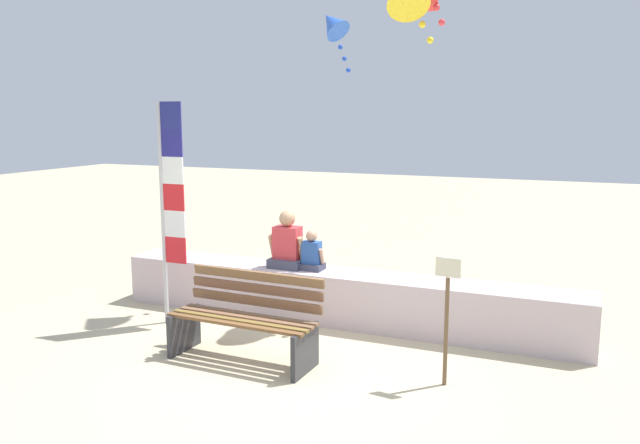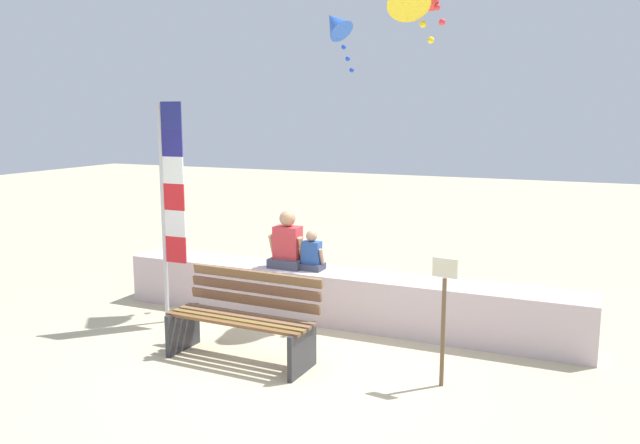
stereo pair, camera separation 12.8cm
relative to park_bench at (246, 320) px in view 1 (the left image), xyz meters
name	(u,v)px [view 1 (the left image)]	position (x,y,z in m)	size (l,w,h in m)	color
ground_plane	(292,362)	(0.47, 0.11, -0.41)	(40.00, 40.00, 0.00)	#BDAF8B
seawall_ledge	(340,297)	(0.47, 1.49, -0.10)	(5.80, 0.60, 0.62)	beige
park_bench	(246,320)	(0.00, 0.00, 0.00)	(1.58, 0.66, 0.88)	brown
person_adult	(287,245)	(-0.23, 1.48, 0.49)	(0.47, 0.34, 0.72)	#3C4055
person_child	(312,254)	(0.10, 1.48, 0.40)	(0.32, 0.24, 0.49)	#363A4F
flag_banner	(169,198)	(-1.37, 0.65, 1.13)	(0.33, 0.05, 2.66)	#B7B7BC
kite_blue	(332,24)	(-0.81, 4.39, 3.53)	(0.70, 0.72, 1.05)	blue
sign_post	(447,310)	(2.04, 0.16, 0.32)	(0.24, 0.05, 1.22)	brown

